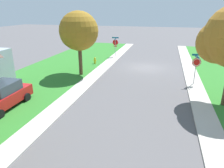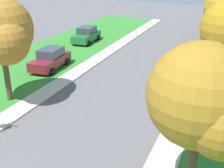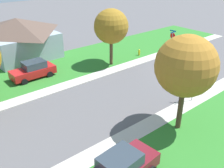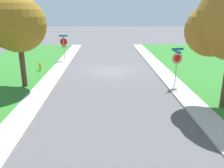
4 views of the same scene
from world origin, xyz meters
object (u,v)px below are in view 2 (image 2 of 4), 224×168
(car_green_behind_trees, at_px, (86,35))
(car_maroon_across_road, at_px, (50,59))
(tree_sidewalk_far, at_px, (206,102))
(tree_sidewalk_mid, at_px, (1,33))

(car_green_behind_trees, bearing_deg, car_maroon_across_road, -81.91)
(car_green_behind_trees, height_order, tree_sidewalk_far, tree_sidewalk_far)
(car_maroon_across_road, relative_size, car_green_behind_trees, 1.01)
(car_maroon_across_road, bearing_deg, tree_sidewalk_mid, -79.09)
(tree_sidewalk_far, height_order, tree_sidewalk_mid, tree_sidewalk_mid)
(car_green_behind_trees, relative_size, tree_sidewalk_mid, 0.66)
(car_green_behind_trees, distance_m, tree_sidewalk_far, 24.58)
(car_maroon_across_road, relative_size, tree_sidewalk_mid, 0.66)
(car_green_behind_trees, relative_size, tree_sidewalk_far, 0.71)
(tree_sidewalk_mid, bearing_deg, car_maroon_across_road, 100.91)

